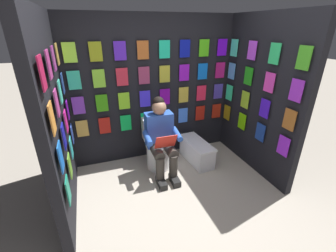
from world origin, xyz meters
TOP-DOWN VIEW (x-y plane):
  - ground_plane at (0.00, 0.00)m, footprint 30.00×30.00m
  - display_wall_back at (0.00, -1.70)m, footprint 2.77×0.14m
  - display_wall_left at (-1.38, -0.82)m, footprint 0.14×1.65m
  - display_wall_right at (1.38, -0.82)m, footprint 0.14×1.65m
  - toilet at (0.07, -1.30)m, footprint 0.41×0.56m
  - person_reading at (0.08, -1.07)m, footprint 0.53×0.69m
  - comic_longbox_near at (-0.57, -1.18)m, footprint 0.35×0.76m

SIDE VIEW (x-z plane):
  - ground_plane at x=0.00m, z-range 0.00..0.00m
  - comic_longbox_near at x=-0.57m, z-range 0.00..0.37m
  - toilet at x=0.07m, z-range -0.06..0.71m
  - person_reading at x=0.08m, z-range 0.00..1.20m
  - display_wall_left at x=-1.38m, z-range 0.00..2.29m
  - display_wall_right at x=1.38m, z-range 0.00..2.29m
  - display_wall_back at x=0.00m, z-range 0.00..2.30m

